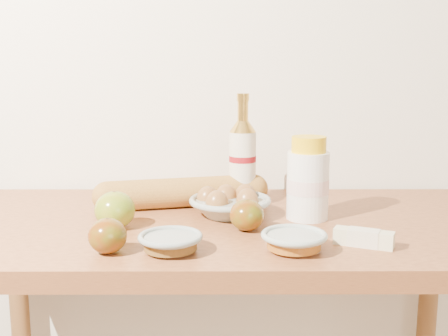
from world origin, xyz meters
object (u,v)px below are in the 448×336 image
at_px(cream_bottle, 308,181).
at_px(bourbon_bottle, 243,159).
at_px(table, 224,275).
at_px(egg_bowl, 230,204).
at_px(baguette, 183,192).

bearing_deg(cream_bottle, bourbon_bottle, 123.99).
relative_size(table, egg_bowl, 5.40).
bearing_deg(bourbon_bottle, egg_bowl, -95.97).
relative_size(bourbon_bottle, baguette, 0.63).
height_order(table, bourbon_bottle, bourbon_bottle).
distance_m(egg_bowl, baguette, 0.13).
relative_size(egg_bowl, baguette, 0.53).
xyz_separation_m(table, baguette, (-0.10, 0.11, 0.16)).
relative_size(cream_bottle, egg_bowl, 0.81).
relative_size(bourbon_bottle, cream_bottle, 1.47).
distance_m(table, bourbon_bottle, 0.28).
bearing_deg(table, egg_bowl, 72.27).
bearing_deg(baguette, table, -63.51).
relative_size(bourbon_bottle, egg_bowl, 1.18).
distance_m(cream_bottle, baguette, 0.30).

